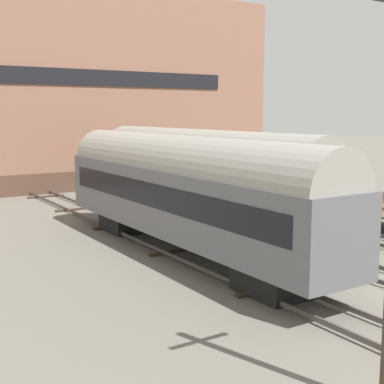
% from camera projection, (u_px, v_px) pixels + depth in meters
% --- Properties ---
extents(track_left, '(2.60, 60.00, 0.26)m').
position_uv_depth(track_left, '(334.00, 315.00, 15.51)').
color(track_left, '#4C4742').
rests_on(track_left, ground).
extents(train_car_grey, '(2.87, 17.51, 5.05)m').
position_uv_depth(train_car_grey, '(183.00, 188.00, 22.09)').
color(train_car_grey, black).
rests_on(train_car_grey, ground).
extents(train_car_green, '(2.93, 18.74, 5.09)m').
position_uv_depth(train_car_green, '(199.00, 170.00, 28.86)').
color(train_car_green, black).
rests_on(train_car_green, ground).
extents(bench, '(1.40, 0.40, 0.91)m').
position_uv_depth(bench, '(383.00, 201.00, 27.64)').
color(bench, brown).
rests_on(bench, station_platform).
extents(warehouse_building, '(34.70, 13.76, 15.60)m').
position_uv_depth(warehouse_building, '(56.00, 91.00, 45.73)').
color(warehouse_building, brown).
rests_on(warehouse_building, ground).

